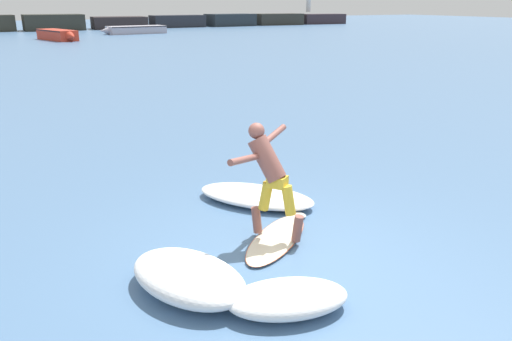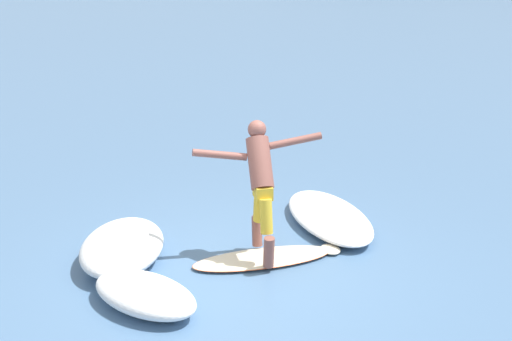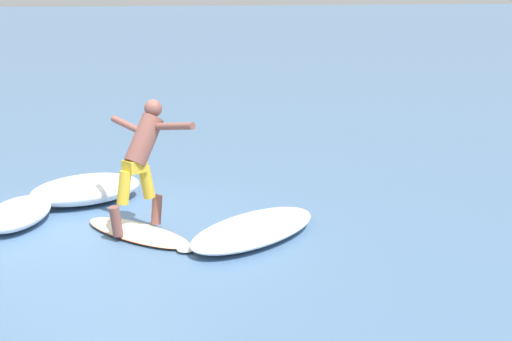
{
  "view_description": "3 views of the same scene",
  "coord_description": "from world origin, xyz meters",
  "px_view_note": "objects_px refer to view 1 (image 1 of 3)",
  "views": [
    {
      "loc": [
        -3.19,
        -5.23,
        3.29
      ],
      "look_at": [
        0.32,
        1.35,
        0.76
      ],
      "focal_mm": 35.0,
      "sensor_mm": 36.0,
      "label": 1
    },
    {
      "loc": [
        3.12,
        -7.07,
        3.87
      ],
      "look_at": [
        -0.25,
        1.12,
        0.91
      ],
      "focal_mm": 50.0,
      "sensor_mm": 36.0,
      "label": 2
    },
    {
      "loc": [
        8.91,
        0.06,
        3.12
      ],
      "look_at": [
        0.22,
        1.93,
        0.79
      ],
      "focal_mm": 50.0,
      "sensor_mm": 36.0,
      "label": 3
    }
  ],
  "objects_px": {
    "surfer": "(269,171)",
    "small_boat_offshore": "(135,30)",
    "surfboard": "(277,238)",
    "fishing_boat_near_jetty": "(58,35)"
  },
  "relations": [
    {
      "from": "surfboard",
      "to": "surfer",
      "type": "height_order",
      "value": "surfer"
    },
    {
      "from": "surfboard",
      "to": "surfer",
      "type": "relative_size",
      "value": 1.08
    },
    {
      "from": "surfer",
      "to": "small_boat_offshore",
      "type": "distance_m",
      "value": 51.16
    },
    {
      "from": "surfboard",
      "to": "fishing_boat_near_jetty",
      "type": "relative_size",
      "value": 0.28
    },
    {
      "from": "fishing_boat_near_jetty",
      "to": "small_boat_offshore",
      "type": "xyz_separation_m",
      "value": [
        8.66,
        6.29,
        -0.05
      ]
    },
    {
      "from": "fishing_boat_near_jetty",
      "to": "small_boat_offshore",
      "type": "height_order",
      "value": "fishing_boat_near_jetty"
    },
    {
      "from": "surfer",
      "to": "small_boat_offshore",
      "type": "bearing_deg",
      "value": 77.02
    },
    {
      "from": "surfer",
      "to": "fishing_boat_near_jetty",
      "type": "bearing_deg",
      "value": 86.28
    },
    {
      "from": "fishing_boat_near_jetty",
      "to": "small_boat_offshore",
      "type": "distance_m",
      "value": 10.7
    },
    {
      "from": "surfboard",
      "to": "surfer",
      "type": "bearing_deg",
      "value": 138.83
    }
  ]
}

